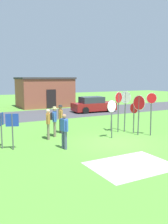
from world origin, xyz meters
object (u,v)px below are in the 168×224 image
(person_with_sunhat, at_px, (48,122))
(info_panel_leftmost, at_px, (12,125))
(stop_sign_low_front, at_px, (125,104))
(stop_sign_tallest, at_px, (112,111))
(person_near_signs, at_px, (64,129))
(stop_sign_center_cluster, at_px, (134,113))
(person_holding_notes, at_px, (54,119))
(stop_sign_leaning_right, at_px, (139,108))
(stop_sign_far_back, at_px, (151,107))
(stop_sign_rear_left, at_px, (118,105))
(parked_car_on_street, at_px, (93,105))
(info_panel_middle, at_px, (1,124))
(person_in_teal, at_px, (61,117))
(stop_sign_rear_right, at_px, (112,113))

(person_with_sunhat, distance_m, info_panel_leftmost, 2.43)
(stop_sign_low_front, bearing_deg, stop_sign_tallest, 146.16)
(person_near_signs, bearing_deg, stop_sign_center_cluster, 12.01)
(person_holding_notes, bearing_deg, stop_sign_tallest, -5.40)
(stop_sign_leaning_right, distance_m, stop_sign_far_back, 0.71)
(person_holding_notes, xyz_separation_m, info_panel_leftmost, (-2.69, -1.53, 0.18))
(stop_sign_rear_left, bearing_deg, person_with_sunhat, 175.34)
(stop_sign_center_cluster, bearing_deg, stop_sign_rear_left, 136.57)
(stop_sign_center_cluster, xyz_separation_m, stop_sign_low_front, (-0.18, 0.64, 0.48))
(info_panel_leftmost, bearing_deg, stop_sign_tallest, 10.41)
(stop_sign_far_back, height_order, person_with_sunhat, stop_sign_far_back)
(person_holding_notes, bearing_deg, stop_sign_center_cluster, -17.60)
(stop_sign_low_front, bearing_deg, stop_sign_rear_left, 178.68)
(parked_car_on_street, height_order, stop_sign_center_cluster, stop_sign_center_cluster)
(parked_car_on_street, bearing_deg, person_near_signs, -126.76)
(stop_sign_far_back, height_order, info_panel_middle, stop_sign_far_back)
(stop_sign_far_back, relative_size, person_holding_notes, 1.45)
(stop_sign_tallest, xyz_separation_m, info_panel_leftmost, (-6.43, -1.18, -0.09))
(stop_sign_far_back, distance_m, person_in_teal, 5.43)
(parked_car_on_street, height_order, info_panel_middle, info_panel_middle)
(stop_sign_low_front, height_order, stop_sign_rear_right, stop_sign_low_front)
(stop_sign_rear_right, distance_m, person_in_teal, 3.27)
(stop_sign_far_back, distance_m, info_panel_leftmost, 7.83)
(stop_sign_leaning_right, distance_m, person_with_sunhat, 5.32)
(stop_sign_leaning_right, height_order, stop_sign_rear_left, stop_sign_rear_left)
(stop_sign_tallest, relative_size, person_near_signs, 1.12)
(person_holding_notes, bearing_deg, stop_sign_rear_left, -11.68)
(parked_car_on_street, xyz_separation_m, stop_sign_far_back, (-2.17, -10.25, 0.98))
(person_with_sunhat, relative_size, person_in_teal, 0.97)
(info_panel_leftmost, bearing_deg, person_near_signs, -25.01)
(person_near_signs, height_order, info_panel_middle, info_panel_middle)
(stop_sign_low_front, height_order, info_panel_leftmost, stop_sign_low_front)
(stop_sign_tallest, bearing_deg, stop_sign_low_front, -33.84)
(person_with_sunhat, xyz_separation_m, person_in_teal, (1.22, 1.13, 0.03))
(stop_sign_center_cluster, xyz_separation_m, stop_sign_tallest, (-0.88, 1.11, 0.02))
(stop_sign_rear_right, bearing_deg, stop_sign_leaning_right, -5.40)
(person_with_sunhat, bearing_deg, info_panel_leftmost, -153.26)
(stop_sign_tallest, height_order, person_near_signs, stop_sign_tallest)
(parked_car_on_street, relative_size, stop_sign_low_front, 1.74)
(stop_sign_rear_right, bearing_deg, person_in_teal, 128.16)
(info_panel_middle, bearing_deg, person_near_signs, -29.59)
(stop_sign_rear_left, relative_size, person_holding_notes, 1.44)
(stop_sign_rear_right, height_order, stop_sign_tallest, stop_sign_rear_right)
(stop_sign_far_back, distance_m, person_holding_notes, 5.66)
(parked_car_on_street, relative_size, stop_sign_leaning_right, 1.87)
(stop_sign_center_cluster, bearing_deg, stop_sign_leaning_right, -102.18)
(person_in_teal, xyz_separation_m, info_panel_middle, (-3.79, -1.76, 0.20))
(stop_sign_low_front, height_order, person_with_sunhat, stop_sign_low_front)
(stop_sign_tallest, height_order, info_panel_leftmost, stop_sign_tallest)
(person_with_sunhat, bearing_deg, stop_sign_tallest, 1.27)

